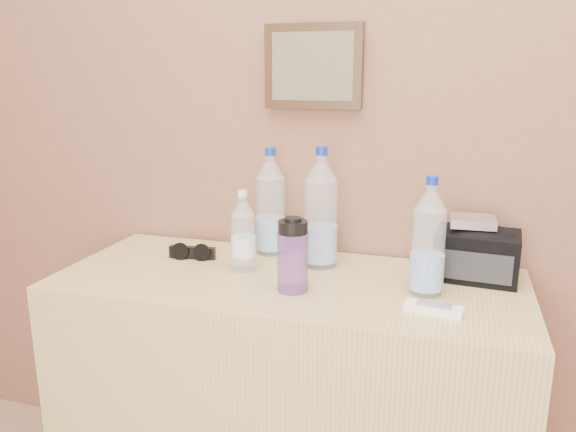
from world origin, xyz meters
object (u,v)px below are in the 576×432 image
object	(u,v)px
foil_packet	(473,221)
pet_large_d	(428,243)
dresser	(288,406)
pet_large_b	(321,214)
nalgene_bottle	(293,255)
ac_remote	(434,309)
pet_small	(243,236)
pet_large_c	(271,207)
sunglasses	(192,253)
toiletry_bag	(477,252)

from	to	relation	value
foil_packet	pet_large_d	bearing A→B (deg)	-125.18
dresser	pet_large_b	distance (m)	0.59
pet_large_b	nalgene_bottle	xyz separation A→B (m)	(-0.02, -0.22, -0.06)
pet_large_d	ac_remote	size ratio (longest dim) A/B	2.25
pet_small	ac_remote	bearing A→B (deg)	-15.56
pet_large_c	foil_packet	bearing A→B (deg)	-5.20
pet_large_b	dresser	bearing A→B (deg)	-115.10
dresser	nalgene_bottle	world-z (taller)	nalgene_bottle
dresser	nalgene_bottle	xyz separation A→B (m)	(0.04, -0.08, 0.51)
sunglasses	ac_remote	xyz separation A→B (m)	(0.74, -0.20, -0.01)
pet_large_b	foil_packet	bearing A→B (deg)	2.77
ac_remote	foil_packet	bearing A→B (deg)	82.97
dresser	pet_large_d	xyz separation A→B (m)	(0.38, -0.00, 0.55)
pet_large_d	ac_remote	distance (m)	0.18
pet_small	foil_packet	distance (m)	0.65
pet_small	nalgene_bottle	xyz separation A→B (m)	(0.18, -0.11, -0.01)
pet_small	sunglasses	bearing A→B (deg)	165.13
pet_large_c	toiletry_bag	world-z (taller)	pet_large_c
toiletry_bag	pet_large_d	bearing A→B (deg)	-124.06
pet_large_c	foil_packet	world-z (taller)	pet_large_c
sunglasses	nalgene_bottle	bearing A→B (deg)	-30.81
nalgene_bottle	toiletry_bag	xyz separation A→B (m)	(0.47, 0.24, -0.02)
pet_large_c	pet_large_d	world-z (taller)	pet_large_c
pet_large_b	pet_large_c	xyz separation A→B (m)	(-0.18, 0.08, -0.01)
pet_large_c	ac_remote	size ratio (longest dim) A/B	2.44
pet_large_b	ac_remote	world-z (taller)	pet_large_b
dresser	pet_large_c	distance (m)	0.61
pet_large_b	sunglasses	distance (m)	0.42
sunglasses	pet_large_c	bearing A→B (deg)	23.61
pet_large_d	nalgene_bottle	distance (m)	0.35
ac_remote	pet_large_c	bearing A→B (deg)	157.40
pet_large_d	foil_packet	xyz separation A→B (m)	(0.11, 0.16, 0.03)
pet_large_d	toiletry_bag	size ratio (longest dim) A/B	1.39
pet_large_b	nalgene_bottle	distance (m)	0.23
pet_large_d	ac_remote	world-z (taller)	pet_large_d
dresser	foil_packet	distance (m)	0.77
toiletry_bag	foil_packet	xyz separation A→B (m)	(-0.02, -0.00, 0.09)
nalgene_bottle	foil_packet	bearing A→B (deg)	27.87
pet_large_c	foil_packet	size ratio (longest dim) A/B	2.82
pet_large_c	pet_large_d	distance (m)	0.54
sunglasses	pet_small	bearing A→B (deg)	-21.88
nalgene_bottle	foil_packet	distance (m)	0.51
ac_remote	toiletry_bag	size ratio (longest dim) A/B	0.62
nalgene_bottle	sunglasses	size ratio (longest dim) A/B	1.36
sunglasses	pet_large_d	bearing A→B (deg)	-13.64
pet_large_c	ac_remote	world-z (taller)	pet_large_c
pet_large_d	toiletry_bag	world-z (taller)	pet_large_d
dresser	toiletry_bag	xyz separation A→B (m)	(0.51, 0.16, 0.49)
foil_packet	pet_large_c	bearing A→B (deg)	174.80
dresser	sunglasses	world-z (taller)	sunglasses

